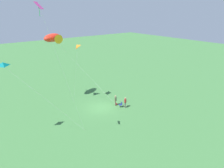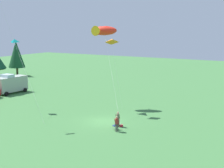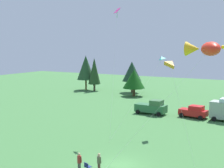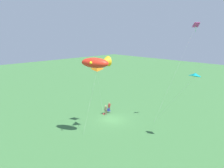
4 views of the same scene
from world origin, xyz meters
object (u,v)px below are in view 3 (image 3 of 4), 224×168
object	(u,v)px
car_red_sedan	(194,112)
kite_diamond_rainbow	(117,16)
folding_chair	(87,166)
person_spectator	(79,161)
kite_delta_orange	(172,64)
kite_delta_teal	(161,58)
person_kite_flyer	(99,161)
kite_large_fish	(206,49)
truck_green_flatbed	(152,107)

from	to	relation	value
car_red_sedan	kite_diamond_rainbow	size ratio (longest dim) A/B	0.28
car_red_sedan	kite_diamond_rainbow	world-z (taller)	kite_diamond_rainbow
folding_chair	person_spectator	bearing A→B (deg)	143.99
car_red_sedan	kite_delta_orange	distance (m)	22.91
person_spectator	car_red_sedan	world-z (taller)	car_red_sedan
person_spectator	kite_delta_teal	size ratio (longest dim) A/B	0.18
folding_chair	kite_delta_teal	distance (m)	18.27
person_kite_flyer	person_spectator	world-z (taller)	same
kite_large_fish	kite_delta_teal	size ratio (longest dim) A/B	1.17
kite_delta_orange	truck_green_flatbed	bearing A→B (deg)	115.57
person_kite_flyer	folding_chair	xyz separation A→B (m)	(-1.04, -0.28, -0.53)
kite_delta_teal	truck_green_flatbed	bearing A→B (deg)	117.96
person_kite_flyer	folding_chair	distance (m)	1.20
truck_green_flatbed	kite_delta_orange	xyz separation A→B (m)	(9.74, -20.35, 8.29)
truck_green_flatbed	person_kite_flyer	bearing A→B (deg)	-76.30
person_spectator	kite_large_fish	size ratio (longest dim) A/B	0.15
person_spectator	kite_delta_orange	distance (m)	11.61
truck_green_flatbed	kite_diamond_rainbow	bearing A→B (deg)	-88.95
kite_diamond_rainbow	kite_delta_teal	bearing A→B (deg)	31.28
car_red_sedan	kite_delta_orange	bearing A→B (deg)	-74.42
kite_diamond_rainbow	person_spectator	bearing A→B (deg)	-75.66
truck_green_flatbed	kite_diamond_rainbow	world-z (taller)	kite_diamond_rainbow
kite_delta_teal	person_spectator	bearing A→B (deg)	-94.93
person_spectator	kite_large_fish	distance (m)	14.99
kite_delta_orange	folding_chair	bearing A→B (deg)	-146.30
truck_green_flatbed	folding_chair	bearing A→B (deg)	-78.79
person_spectator	kite_large_fish	bearing A→B (deg)	-31.36
kite_delta_orange	kite_diamond_rainbow	world-z (taller)	kite_diamond_rainbow
person_spectator	car_red_sedan	xyz separation A→B (m)	(3.51, 25.60, -0.07)
kite_large_fish	kite_delta_teal	xyz separation A→B (m)	(-7.47, 9.14, -1.30)
person_spectator	kite_delta_orange	bearing A→B (deg)	-36.27
kite_delta_orange	kite_diamond_rainbow	size ratio (longest dim) A/B	0.63
kite_diamond_rainbow	kite_delta_teal	size ratio (longest dim) A/B	1.61
car_red_sedan	kite_delta_orange	world-z (taller)	kite_delta_orange
kite_delta_orange	person_kite_flyer	bearing A→B (deg)	-143.19
folding_chair	kite_delta_orange	size ratio (longest dim) A/B	0.08
person_kite_flyer	car_red_sedan	distance (m)	24.94
person_kite_flyer	person_spectator	bearing A→B (deg)	147.28
folding_chair	kite_delta_teal	world-z (taller)	kite_delta_teal
folding_chair	kite_diamond_rainbow	bearing A→B (deg)	29.95
person_kite_flyer	kite_delta_teal	bearing A→B (deg)	32.66
person_spectator	car_red_sedan	bearing A→B (deg)	11.60
kite_delta_teal	car_red_sedan	bearing A→B (deg)	77.19
person_spectator	kite_delta_orange	xyz separation A→B (m)	(6.65, 4.54, 8.37)
person_kite_flyer	kite_delta_teal	xyz separation A→B (m)	(-0.15, 15.66, 8.35)
car_red_sedan	kite_delta_orange	size ratio (longest dim) A/B	0.45
truck_green_flatbed	car_red_sedan	xyz separation A→B (m)	(6.60, 0.71, -0.15)
car_red_sedan	kite_delta_teal	world-z (taller)	kite_delta_teal
kite_large_fish	kite_delta_orange	size ratio (longest dim) A/B	1.15
kite_large_fish	kite_diamond_rainbow	distance (m)	14.34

